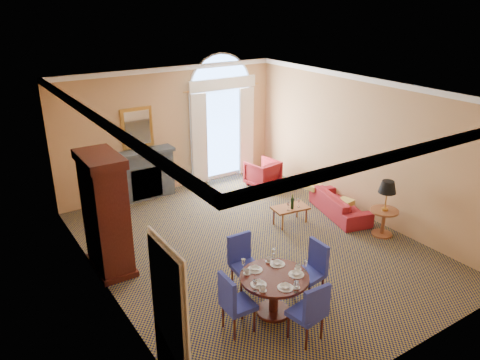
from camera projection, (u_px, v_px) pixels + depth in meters
ground at (253, 246)px, 9.66m from camera, size 7.50×7.50×0.00m
room_envelope at (234, 121)px, 9.23m from camera, size 6.04×7.52×3.45m
armoire at (106, 216)px, 8.49m from camera, size 0.65×1.15×2.27m
dining_table at (274, 285)px, 7.44m from camera, size 1.11×1.11×0.90m
dining_chair_north at (243, 259)px, 8.10m from camera, size 0.50×0.50×1.01m
dining_chair_south at (311, 310)px, 6.78m from camera, size 0.52×0.52×1.01m
dining_chair_east at (313, 267)px, 7.86m from camera, size 0.52×0.52×1.01m
dining_chair_west at (233, 300)px, 6.99m from camera, size 0.48×0.47×1.01m
sofa at (340, 204)px, 10.95m from camera, size 1.12×1.91×0.52m
armchair at (263, 173)px, 12.58m from camera, size 0.88×0.90×0.71m
coffee_table at (291, 208)px, 10.45m from camera, size 0.86×0.56×0.75m
side_table at (386, 201)px, 9.81m from camera, size 0.59×0.59×1.23m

